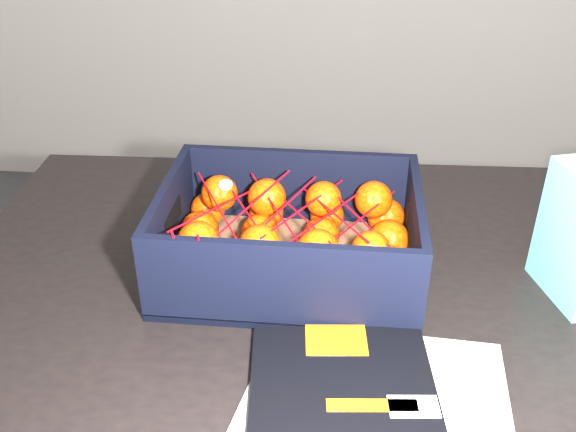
# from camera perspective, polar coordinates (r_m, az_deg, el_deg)

# --- Properties ---
(table) EXTENTS (1.23, 0.85, 0.75)m
(table) POSITION_cam_1_polar(r_m,az_deg,el_deg) (0.99, 6.02, -10.92)
(table) COLOR black
(table) RESTS_ON ground
(magazine_stack) EXTENTS (0.33, 0.31, 0.02)m
(magazine_stack) POSITION_cam_1_polar(r_m,az_deg,el_deg) (0.74, 6.67, -17.36)
(magazine_stack) COLOR silver
(magazine_stack) RESTS_ON table
(produce_crate) EXTENTS (0.36, 0.27, 0.13)m
(produce_crate) POSITION_cam_1_polar(r_m,az_deg,el_deg) (0.93, 0.19, -2.57)
(produce_crate) COLOR #8A5C3F
(produce_crate) RESTS_ON table
(clementine_heap) EXTENTS (0.34, 0.25, 0.10)m
(clementine_heap) POSITION_cam_1_polar(r_m,az_deg,el_deg) (0.93, 0.27, -2.00)
(clementine_heap) COLOR #EB3E04
(clementine_heap) RESTS_ON produce_crate
(mesh_net) EXTENTS (0.30, 0.24, 0.09)m
(mesh_net) POSITION_cam_1_polar(r_m,az_deg,el_deg) (0.89, -0.52, 0.03)
(mesh_net) COLOR red
(mesh_net) RESTS_ON clementine_heap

